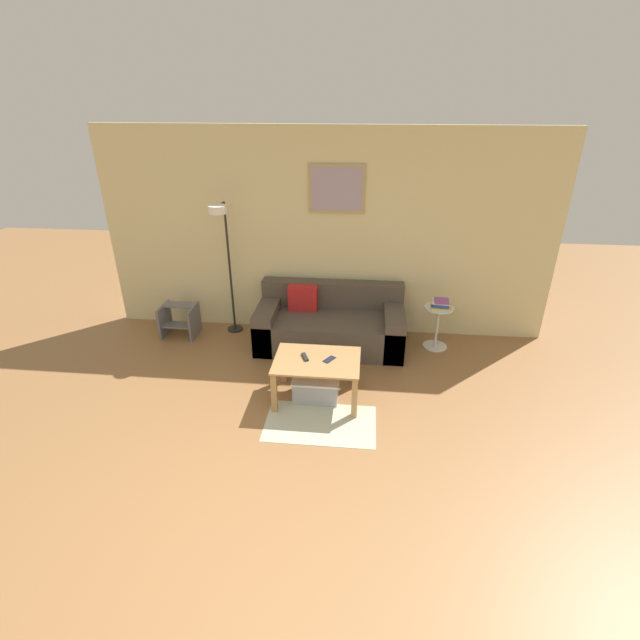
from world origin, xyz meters
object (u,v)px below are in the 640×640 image
object	(u,v)px
coffee_table	(317,367)
book_stack	(441,304)
remote_control	(305,357)
couch	(330,325)
side_table	(437,323)
floor_lamp	(223,239)
step_stool	(179,319)
cell_phone	(329,359)
storage_bin	(316,387)

from	to	relation	value
coffee_table	book_stack	bearing A→B (deg)	41.72
book_stack	remote_control	bearing A→B (deg)	-141.40
couch	side_table	xyz separation A→B (m)	(1.32, 0.05, 0.06)
floor_lamp	side_table	bearing A→B (deg)	-0.76
remote_control	step_stool	distance (m)	2.18
remote_control	cell_phone	size ratio (longest dim) A/B	1.07
couch	coffee_table	distance (m)	1.18
book_stack	step_stool	world-z (taller)	book_stack
storage_bin	book_stack	world-z (taller)	book_stack
step_stool	couch	bearing A→B (deg)	-1.09
couch	floor_lamp	world-z (taller)	floor_lamp
remote_control	side_table	bearing A→B (deg)	16.42
coffee_table	cell_phone	xyz separation A→B (m)	(0.12, 0.01, 0.09)
book_stack	remote_control	world-z (taller)	book_stack
coffee_table	step_stool	world-z (taller)	coffee_table
book_stack	coffee_table	bearing A→B (deg)	-138.28
remote_control	cell_phone	distance (m)	0.25
floor_lamp	remote_control	distance (m)	1.87
storage_bin	cell_phone	bearing A→B (deg)	-1.36
book_stack	cell_phone	world-z (taller)	book_stack
floor_lamp	cell_phone	xyz separation A→B (m)	(1.39, -1.25, -0.83)
coffee_table	remote_control	xyz separation A→B (m)	(-0.12, 0.03, 0.10)
coffee_table	couch	bearing A→B (deg)	88.42
remote_control	step_stool	bearing A→B (deg)	123.87
cell_phone	book_stack	bearing A→B (deg)	76.64
storage_bin	remote_control	distance (m)	0.36
couch	side_table	world-z (taller)	couch
remote_control	step_stool	size ratio (longest dim) A/B	0.35
side_table	step_stool	xyz separation A→B (m)	(-3.28, -0.01, -0.11)
storage_bin	remote_control	bearing A→B (deg)	174.89
floor_lamp	book_stack	world-z (taller)	floor_lamp
couch	step_stool	size ratio (longest dim) A/B	4.14
storage_bin	cell_phone	world-z (taller)	cell_phone
coffee_table	book_stack	size ratio (longest dim) A/B	3.61
floor_lamp	book_stack	bearing A→B (deg)	-1.21
storage_bin	side_table	size ratio (longest dim) A/B	0.87
cell_phone	storage_bin	bearing A→B (deg)	-148.86
cell_phone	remote_control	bearing A→B (deg)	-150.59
remote_control	cell_phone	world-z (taller)	remote_control
couch	cell_phone	size ratio (longest dim) A/B	12.79
couch	cell_phone	world-z (taller)	couch
side_table	step_stool	distance (m)	3.28
coffee_table	side_table	world-z (taller)	side_table
coffee_table	floor_lamp	size ratio (longest dim) A/B	0.50
coffee_table	cell_phone	distance (m)	0.16
storage_bin	remote_control	world-z (taller)	remote_control
book_stack	cell_phone	distance (m)	1.72
couch	step_stool	xyz separation A→B (m)	(-1.96, 0.04, -0.04)
book_stack	side_table	bearing A→B (deg)	112.11
storage_bin	coffee_table	bearing A→B (deg)	-58.47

